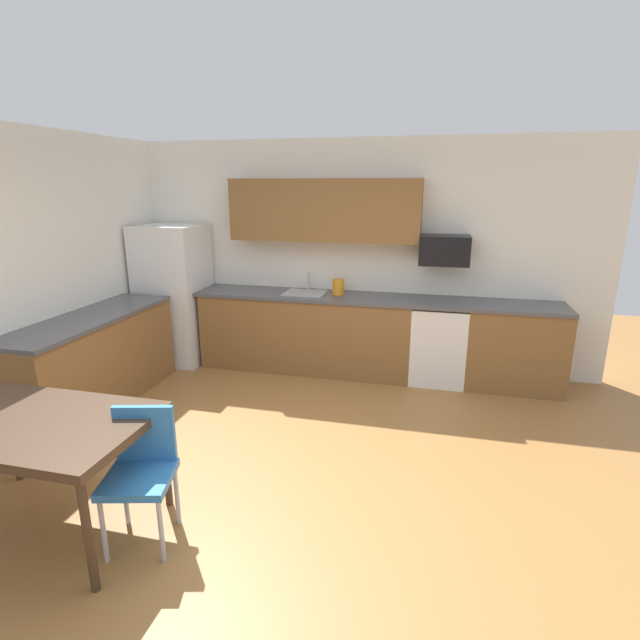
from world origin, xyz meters
name	(u,v)px	position (x,y,z in m)	size (l,w,h in m)	color
ground_plane	(289,479)	(0.00, 0.00, 0.00)	(12.00, 12.00, 0.00)	#9E6B38
wall_back	(352,256)	(0.00, 2.65, 1.35)	(5.80, 0.10, 2.70)	white
cabinet_run_back	(306,333)	(-0.49, 2.30, 0.45)	(2.52, 0.60, 0.90)	brown
cabinet_run_back_right	(514,348)	(1.88, 2.30, 0.45)	(1.03, 0.60, 0.90)	brown
cabinet_run_left	(94,363)	(-2.30, 0.80, 0.45)	(0.60, 2.00, 0.90)	brown
countertop_back	(347,297)	(0.00, 2.30, 0.92)	(4.80, 0.64, 0.04)	#4C4C51
countertop_left	(88,318)	(-2.30, 0.80, 0.92)	(0.64, 2.00, 0.04)	#4C4C51
upper_cabinets_back	(324,210)	(-0.30, 2.43, 1.90)	(2.20, 0.34, 0.70)	brown
refrigerator	(174,294)	(-2.18, 2.22, 0.86)	(0.76, 0.70, 1.71)	white
oven_range	(438,342)	(1.07, 2.30, 0.46)	(0.60, 0.60, 0.91)	white
microwave	(444,250)	(1.07, 2.40, 1.49)	(0.54, 0.36, 0.32)	black
sink_basin	(305,298)	(-0.50, 2.30, 0.88)	(0.48, 0.40, 0.14)	#A5A8AD
sink_faucet	(309,282)	(-0.50, 2.48, 1.04)	(0.02, 0.02, 0.24)	#B2B5BA
dining_table	(35,429)	(-1.38, -0.88, 0.71)	(1.40, 0.90, 0.77)	#422D1E
chair_near_table	(141,465)	(-0.71, -0.79, 0.50)	(0.49, 0.49, 0.85)	#2D72B7
kettle	(338,288)	(-0.11, 2.35, 1.02)	(0.14, 0.14, 0.20)	orange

